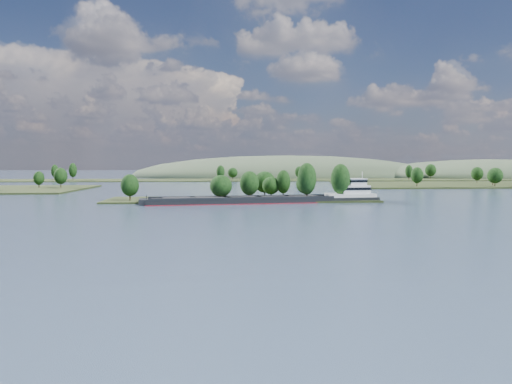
{
  "coord_description": "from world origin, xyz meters",
  "views": [
    {
      "loc": [
        -7.47,
        -7.55,
        13.97
      ],
      "look_at": [
        2.07,
        130.0,
        6.0
      ],
      "focal_mm": 35.0,
      "sensor_mm": 36.0,
      "label": 1
    }
  ],
  "objects": [
    {
      "name": "ground",
      "position": [
        0.0,
        120.0,
        0.0
      ],
      "size": [
        1800.0,
        1800.0,
        0.0
      ],
      "primitive_type": "plane",
      "color": "#334259",
      "rests_on": "ground"
    },
    {
      "name": "tree_island",
      "position": [
        7.21,
        178.73,
        3.84
      ],
      "size": [
        100.0,
        30.41,
        14.76
      ],
      "color": "black",
      "rests_on": "ground"
    },
    {
      "name": "back_shoreline",
      "position": [
        8.36,
        399.83,
        0.61
      ],
      "size": [
        900.0,
        60.0,
        14.79
      ],
      "color": "black",
      "rests_on": "ground"
    },
    {
      "name": "hill_east",
      "position": [
        260.0,
        470.0,
        0.0
      ],
      "size": [
        260.0,
        140.0,
        36.0
      ],
      "primitive_type": "ellipsoid",
      "color": "#384831",
      "rests_on": "ground"
    },
    {
      "name": "hill_west",
      "position": [
        60.0,
        500.0,
        0.0
      ],
      "size": [
        320.0,
        160.0,
        44.0
      ],
      "primitive_type": "ellipsoid",
      "color": "#384831",
      "rests_on": "ground"
    },
    {
      "name": "cargo_barge",
      "position": [
        13.04,
        168.42,
        1.45
      ],
      "size": [
        85.72,
        22.45,
        11.52
      ],
      "color": "black",
      "rests_on": "ground"
    }
  ]
}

